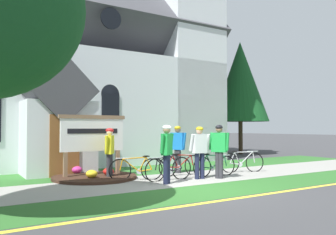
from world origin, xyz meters
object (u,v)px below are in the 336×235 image
(church_sign, at_px, (93,136))
(cyclist_in_green_jersey, at_px, (167,149))
(bicycle_green, at_px, (169,168))
(roadside_conifer, at_px, (240,82))
(bicycle_white, at_px, (181,165))
(bicycle_orange, at_px, (214,166))
(bicycle_red, at_px, (242,162))
(bicycle_black, at_px, (136,169))
(cyclist_in_red_jersey, at_px, (219,147))
(cyclist_in_yellow_jersey, at_px, (200,148))
(cyclist_in_white_jersey, at_px, (178,145))
(cyclist_in_orange_jersey, at_px, (110,149))

(church_sign, distance_m, cyclist_in_green_jersey, 2.77)
(bicycle_green, height_order, roadside_conifer, roadside_conifer)
(church_sign, distance_m, bicycle_white, 3.14)
(bicycle_orange, relative_size, bicycle_red, 1.01)
(bicycle_black, relative_size, roadside_conifer, 0.23)
(church_sign, height_order, bicycle_orange, church_sign)
(bicycle_black, bearing_deg, roadside_conifer, 31.09)
(bicycle_green, relative_size, cyclist_in_green_jersey, 0.99)
(church_sign, bearing_deg, bicycle_white, -21.75)
(bicycle_black, relative_size, cyclist_in_red_jersey, 0.94)
(cyclist_in_green_jersey, bearing_deg, cyclist_in_yellow_jersey, 10.87)
(cyclist_in_red_jersey, bearing_deg, bicycle_black, 156.76)
(bicycle_orange, distance_m, bicycle_green, 1.81)
(bicycle_black, bearing_deg, bicycle_white, 5.26)
(bicycle_orange, distance_m, bicycle_white, 1.16)
(cyclist_in_white_jersey, bearing_deg, cyclist_in_green_jersey, -130.85)
(cyclist_in_red_jersey, bearing_deg, cyclist_in_white_jersey, 101.83)
(cyclist_in_orange_jersey, relative_size, cyclist_in_white_jersey, 0.95)
(bicycle_orange, xyz_separation_m, cyclist_in_red_jersey, (-0.21, -0.50, 0.67))
(church_sign, distance_m, bicycle_red, 5.54)
(bicycle_white, relative_size, cyclist_in_white_jersey, 1.02)
(cyclist_in_red_jersey, bearing_deg, bicycle_red, 23.60)
(cyclist_in_green_jersey, bearing_deg, roadside_conifer, 36.44)
(church_sign, relative_size, cyclist_in_yellow_jersey, 1.34)
(bicycle_orange, xyz_separation_m, bicycle_red, (1.57, 0.27, 0.02))
(bicycle_green, xyz_separation_m, cyclist_in_green_jersey, (-0.41, -0.54, 0.64))
(cyclist_in_white_jersey, height_order, cyclist_in_yellow_jersey, cyclist_in_white_jersey)
(church_sign, distance_m, bicycle_black, 1.90)
(bicycle_white, relative_size, cyclist_in_red_jersey, 1.00)
(church_sign, distance_m, roadside_conifer, 12.94)
(bicycle_green, bearing_deg, bicycle_white, 37.77)
(cyclist_in_white_jersey, distance_m, roadside_conifer, 10.68)
(cyclist_in_orange_jersey, xyz_separation_m, cyclist_in_white_jersey, (2.68, 0.08, 0.06))
(bicycle_red, xyz_separation_m, bicycle_white, (-2.47, 0.45, -0.01))
(bicycle_black, relative_size, cyclist_in_white_jersey, 0.95)
(bicycle_green, bearing_deg, cyclist_in_red_jersey, -18.04)
(bicycle_black, distance_m, cyclist_in_orange_jersey, 1.11)
(bicycle_red, relative_size, cyclist_in_green_jersey, 0.96)
(bicycle_green, height_order, bicycle_white, bicycle_green)
(bicycle_red, xyz_separation_m, cyclist_in_green_jersey, (-3.79, -0.79, 0.65))
(cyclist_in_orange_jersey, height_order, cyclist_in_yellow_jersey, cyclist_in_yellow_jersey)
(church_sign, bearing_deg, roadside_conifer, 23.83)
(bicycle_black, xyz_separation_m, cyclist_in_yellow_jersey, (1.87, -0.81, 0.63))
(bicycle_black, xyz_separation_m, bicycle_green, (0.87, -0.54, 0.02))
(bicycle_black, height_order, cyclist_in_yellow_jersey, cyclist_in_yellow_jersey)
(cyclist_in_orange_jersey, height_order, roadside_conifer, roadside_conifer)
(bicycle_green, height_order, cyclist_in_yellow_jersey, cyclist_in_yellow_jersey)
(cyclist_in_green_jersey, bearing_deg, bicycle_red, 11.83)
(bicycle_orange, height_order, cyclist_in_red_jersey, cyclist_in_red_jersey)
(church_sign, distance_m, bicycle_orange, 4.22)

